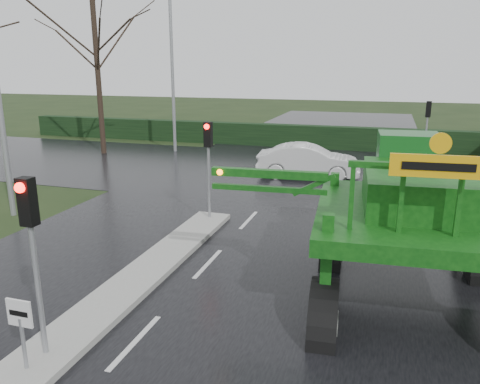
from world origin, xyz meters
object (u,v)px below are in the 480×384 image
(keep_left_sign, at_px, (21,323))
(crop_sprayer, at_px, (329,211))
(traffic_signal_far, at_px, (427,119))
(traffic_signal_mid, at_px, (208,149))
(white_sedan, at_px, (307,178))
(street_light_left_far, at_px, (176,55))
(traffic_signal_near, at_px, (31,230))

(keep_left_sign, bearing_deg, crop_sprayer, 35.97)
(traffic_signal_far, bearing_deg, keep_left_sign, 70.07)
(traffic_signal_mid, height_order, white_sedan, traffic_signal_mid)
(keep_left_sign, distance_m, street_light_left_far, 23.11)
(traffic_signal_near, distance_m, traffic_signal_mid, 8.50)
(traffic_signal_mid, height_order, street_light_left_far, street_light_left_far)
(keep_left_sign, height_order, traffic_signal_far, traffic_signal_far)
(keep_left_sign, bearing_deg, street_light_left_far, 107.78)
(keep_left_sign, bearing_deg, traffic_signal_mid, 90.00)
(traffic_signal_far, xyz_separation_m, white_sedan, (-5.61, -4.74, -2.59))
(keep_left_sign, distance_m, traffic_signal_near, 1.61)
(traffic_signal_far, bearing_deg, street_light_left_far, 0.03)
(white_sedan, bearing_deg, traffic_signal_near, 165.84)
(traffic_signal_far, relative_size, crop_sprayer, 0.38)
(traffic_signal_far, height_order, street_light_left_far, street_light_left_far)
(traffic_signal_mid, relative_size, white_sedan, 0.71)
(street_light_left_far, height_order, white_sedan, street_light_left_far)
(traffic_signal_far, xyz_separation_m, street_light_left_far, (-14.69, -0.01, 3.40))
(traffic_signal_near, distance_m, traffic_signal_far, 22.42)
(traffic_signal_near, distance_m, white_sedan, 16.63)
(traffic_signal_far, height_order, crop_sprayer, crop_sprayer)
(keep_left_sign, bearing_deg, traffic_signal_near, 90.00)
(street_light_left_far, bearing_deg, traffic_signal_far, 0.03)
(traffic_signal_mid, height_order, crop_sprayer, crop_sprayer)
(traffic_signal_mid, bearing_deg, white_sedan, 74.28)
(crop_sprayer, relative_size, white_sedan, 1.90)
(white_sedan, bearing_deg, traffic_signal_mid, 157.78)
(traffic_signal_mid, xyz_separation_m, street_light_left_far, (-6.89, 12.51, 3.40))
(traffic_signal_far, distance_m, crop_sprayer, 18.29)
(keep_left_sign, height_order, street_light_left_far, street_light_left_far)
(crop_sprayer, bearing_deg, traffic_signal_near, -152.53)
(keep_left_sign, height_order, white_sedan, keep_left_sign)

